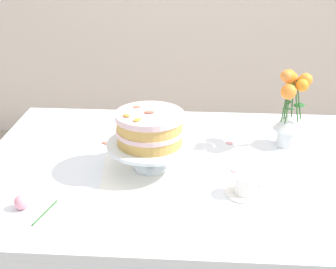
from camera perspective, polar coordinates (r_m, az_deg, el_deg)
name	(u,v)px	position (r m, az deg, el deg)	size (l,w,h in m)	color
dining_table	(179,192)	(1.64, 1.33, -7.02)	(1.40, 1.00, 0.74)	white
linen_napkin	(150,169)	(1.60, -2.17, -4.22)	(0.32, 0.32, 0.00)	white
cake_stand	(150,147)	(1.56, -2.22, -1.59)	(0.29, 0.29, 0.10)	silver
layer_cake	(150,128)	(1.53, -2.26, 0.82)	(0.23, 0.23, 0.11)	tan
flower_vase	(290,109)	(1.76, 14.66, 3.07)	(0.12, 0.14, 0.30)	silver
teacup	(245,186)	(1.46, 9.42, -6.26)	(0.12, 0.12, 0.07)	white
fallen_rose	(23,202)	(1.44, -17.34, -7.92)	(0.12, 0.13, 0.05)	#2D6028
loose_petal_0	(105,143)	(1.79, -7.66, -1.02)	(0.03, 0.02, 0.01)	#E56B51
loose_petal_1	(236,171)	(1.60, 8.28, -4.43)	(0.04, 0.02, 0.00)	pink
loose_petal_2	(230,143)	(1.79, 7.54, -1.02)	(0.03, 0.03, 0.00)	pink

